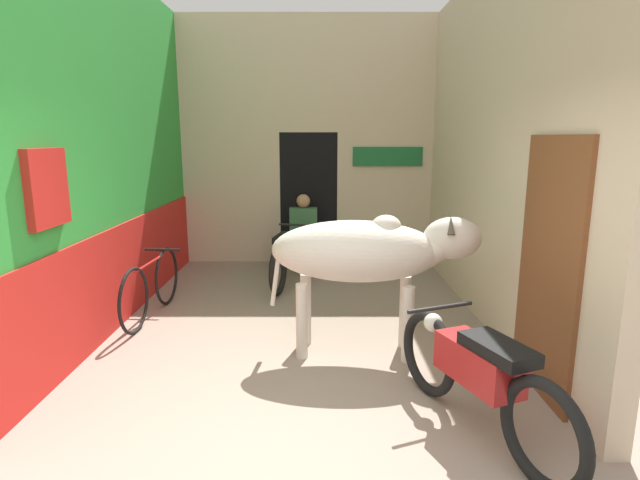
% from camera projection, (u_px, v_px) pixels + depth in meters
% --- Properties ---
extents(ground_plane, '(30.00, 30.00, 0.00)m').
position_uv_depth(ground_plane, '(287.00, 463.00, 3.25)').
color(ground_plane, gray).
extents(wall_left_shopfront, '(0.25, 5.38, 3.98)m').
position_uv_depth(wall_left_shopfront, '(106.00, 152.00, 5.48)').
color(wall_left_shopfront, green).
rests_on(wall_left_shopfront, ground_plane).
extents(wall_back_with_doorway, '(4.11, 0.93, 3.98)m').
position_uv_depth(wall_back_with_doorway, '(307.00, 161.00, 8.41)').
color(wall_back_with_doorway, beige).
rests_on(wall_back_with_doorway, ground_plane).
extents(wall_right_with_door, '(0.22, 5.38, 3.98)m').
position_uv_depth(wall_right_with_door, '(496.00, 148.00, 5.44)').
color(wall_right_with_door, beige).
rests_on(wall_right_with_door, ground_plane).
extents(cow, '(2.00, 0.75, 1.41)m').
position_uv_depth(cow, '(367.00, 253.00, 4.72)').
color(cow, beige).
rests_on(cow, ground_plane).
extents(motorcycle_near, '(0.84, 1.81, 0.80)m').
position_uv_depth(motorcycle_near, '(477.00, 373.00, 3.50)').
color(motorcycle_near, black).
rests_on(motorcycle_near, ground_plane).
extents(motorcycle_far, '(0.60, 1.88, 0.79)m').
position_uv_depth(motorcycle_far, '(289.00, 253.00, 7.21)').
color(motorcycle_far, black).
rests_on(motorcycle_far, ground_plane).
extents(bicycle, '(0.44, 1.70, 0.74)m').
position_uv_depth(bicycle, '(151.00, 287.00, 5.81)').
color(bicycle, black).
rests_on(bicycle, ground_plane).
extents(shopkeeper_seated, '(0.44, 0.34, 1.19)m').
position_uv_depth(shopkeeper_seated, '(303.00, 230.00, 7.99)').
color(shopkeeper_seated, brown).
rests_on(shopkeeper_seated, ground_plane).
extents(plastic_stool, '(0.36, 0.36, 0.45)m').
position_uv_depth(plastic_stool, '(283.00, 252.00, 8.14)').
color(plastic_stool, '#2856B2').
rests_on(plastic_stool, ground_plane).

